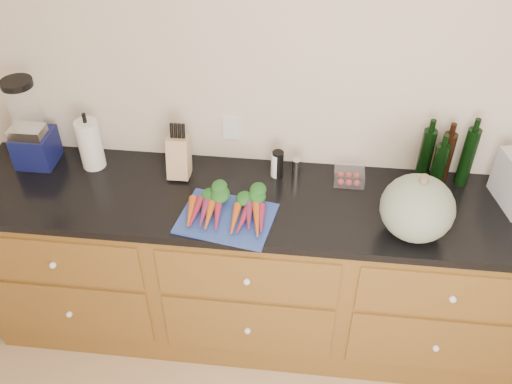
# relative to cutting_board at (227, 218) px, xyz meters

# --- Properties ---
(wall_back) EXTENTS (4.10, 0.05, 2.60)m
(wall_back) POSITION_rel_cutting_board_xyz_m (0.56, 0.48, 0.35)
(wall_back) COLOR beige
(wall_back) RESTS_ON ground
(cabinets) EXTENTS (3.60, 0.64, 0.90)m
(cabinets) POSITION_rel_cutting_board_xyz_m (0.56, 0.16, -0.49)
(cabinets) COLOR brown
(cabinets) RESTS_ON ground
(countertop) EXTENTS (3.64, 0.62, 0.04)m
(countertop) POSITION_rel_cutting_board_xyz_m (0.56, 0.16, -0.03)
(countertop) COLOR black
(countertop) RESTS_ON cabinets
(cutting_board) EXTENTS (0.45, 0.37, 0.01)m
(cutting_board) POSITION_rel_cutting_board_xyz_m (0.00, 0.00, 0.00)
(cutting_board) COLOR #274098
(cutting_board) RESTS_ON countertop
(carrots) EXTENTS (0.39, 0.29, 0.06)m
(carrots) POSITION_rel_cutting_board_xyz_m (0.00, 0.04, 0.03)
(carrots) COLOR #CF5B18
(carrots) RESTS_ON cutting_board
(squash) EXTENTS (0.31, 0.31, 0.28)m
(squash) POSITION_rel_cutting_board_xyz_m (0.81, 0.01, 0.13)
(squash) COLOR slate
(squash) RESTS_ON countertop
(blender_appliance) EXTENTS (0.18, 0.18, 0.46)m
(blender_appliance) POSITION_rel_cutting_board_xyz_m (-1.00, 0.32, 0.19)
(blender_appliance) COLOR #10144A
(blender_appliance) RESTS_ON countertop
(paper_towel) EXTENTS (0.11, 0.11, 0.25)m
(paper_towel) POSITION_rel_cutting_board_xyz_m (-0.71, 0.32, 0.12)
(paper_towel) COLOR white
(paper_towel) RESTS_ON countertop
(knife_block) EXTENTS (0.10, 0.10, 0.20)m
(knife_block) POSITION_rel_cutting_board_xyz_m (-0.27, 0.30, 0.10)
(knife_block) COLOR tan
(knife_block) RESTS_ON countertop
(grinder_salt) EXTENTS (0.06, 0.06, 0.13)m
(grinder_salt) POSITION_rel_cutting_board_xyz_m (0.19, 0.34, 0.06)
(grinder_salt) COLOR white
(grinder_salt) RESTS_ON countertop
(grinder_pepper) EXTENTS (0.06, 0.06, 0.14)m
(grinder_pepper) POSITION_rel_cutting_board_xyz_m (0.20, 0.34, 0.06)
(grinder_pepper) COLOR black
(grinder_pepper) RESTS_ON countertop
(canister_chrome) EXTENTS (0.04, 0.04, 0.10)m
(canister_chrome) POSITION_rel_cutting_board_xyz_m (0.29, 0.34, 0.05)
(canister_chrome) COLOR silver
(canister_chrome) RESTS_ON countertop
(tomato_box) EXTENTS (0.14, 0.11, 0.07)m
(tomato_box) POSITION_rel_cutting_board_xyz_m (0.54, 0.33, 0.03)
(tomato_box) COLOR white
(tomato_box) RESTS_ON countertop
(bottles) EXTENTS (0.25, 0.13, 0.30)m
(bottles) POSITION_rel_cutting_board_xyz_m (0.97, 0.37, 0.13)
(bottles) COLOR black
(bottles) RESTS_ON countertop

